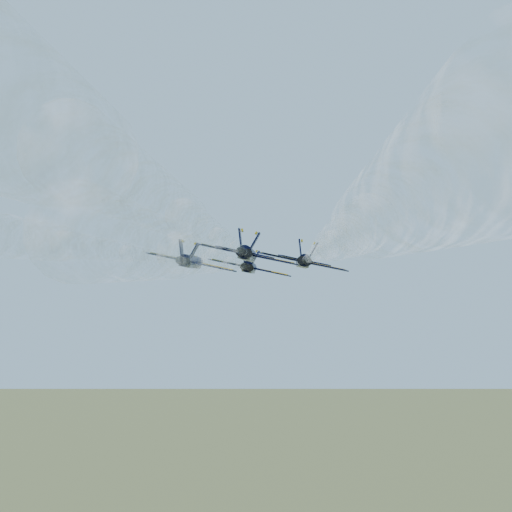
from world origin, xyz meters
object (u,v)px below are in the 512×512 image
at_px(jet_right, 303,262).
at_px(jet_slot, 248,254).
at_px(jet_lead, 250,267).
at_px(jet_left, 192,262).

height_order(jet_right, jet_slot, same).
xyz_separation_m(jet_lead, jet_right, (11.37, -5.17, 0.00)).
distance_m(jet_left, jet_right, 17.06).
height_order(jet_left, jet_right, same).
relative_size(jet_lead, jet_left, 1.00).
bearing_deg(jet_slot, jet_left, 132.63).
distance_m(jet_lead, jet_slot, 19.25).
xyz_separation_m(jet_lead, jet_left, (-4.29, -11.95, 0.00)).
height_order(jet_lead, jet_right, same).
relative_size(jet_lead, jet_right, 1.00).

